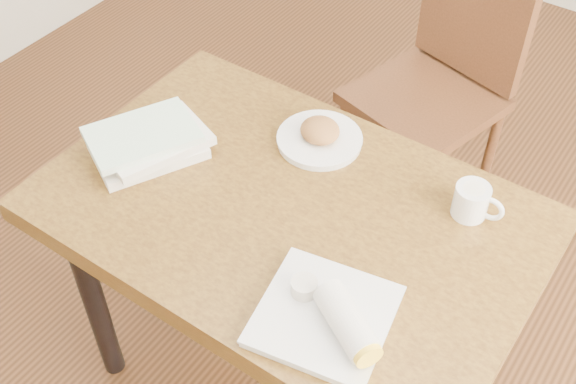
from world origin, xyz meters
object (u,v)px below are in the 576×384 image
Objects in this scene: plate_scone at (320,136)px; coffee_mug at (473,201)px; table at (288,234)px; plate_burrito at (331,317)px; chair_far at (444,71)px; book_stack at (149,143)px.

plate_scone is 1.82× the size of coffee_mug.
table is 0.35m from plate_burrito.
chair_far reaches higher than coffee_mug.
chair_far is at bearing 92.25° from table.
table is at bearing -87.75° from chair_far.
plate_scone is 0.42m from book_stack.
plate_burrito reaches higher than book_stack.
coffee_mug reaches higher than table.
plate_scone is at bearing 105.26° from table.
book_stack is (-0.32, -0.27, 0.01)m from plate_scone.
coffee_mug is (0.38, -0.72, 0.24)m from chair_far.
chair_far reaches higher than plate_scone.
table is 5.24× the size of plate_scone.
plate_scone reaches higher than table.
coffee_mug is (0.41, -0.01, 0.02)m from plate_scone.
plate_scone is at bearing 125.39° from plate_burrito.
table is at bearing 139.63° from plate_burrito.
coffee_mug is at bearing 32.08° from table.
chair_far is 1.21m from plate_burrito.
plate_burrito is at bearing -40.37° from table.
table is at bearing -74.74° from plate_scone.
coffee_mug is (0.35, 0.22, 0.13)m from table.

